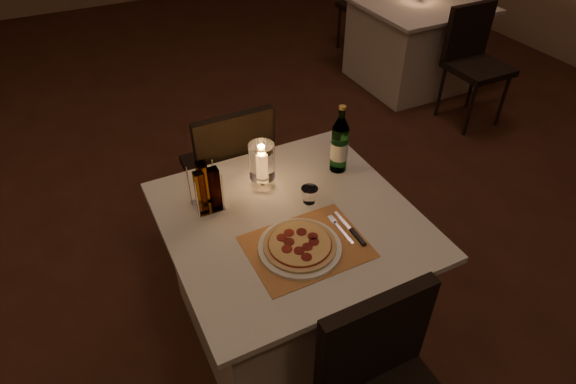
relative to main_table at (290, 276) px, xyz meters
name	(u,v)px	position (x,y,z in m)	size (l,w,h in m)	color
floor	(242,267)	(-0.07, 0.48, -0.38)	(8.00, 10.00, 0.02)	#452216
main_table	(290,276)	(0.00, 0.00, 0.00)	(1.00, 1.00, 0.74)	silver
chair_far	(231,164)	(0.00, 0.71, 0.18)	(0.42, 0.42, 0.90)	black
placemat	(307,247)	(-0.02, -0.18, 0.37)	(0.45, 0.34, 0.00)	#C78145
plate	(300,247)	(-0.05, -0.18, 0.38)	(0.32, 0.32, 0.01)	white
pizza	(300,244)	(-0.05, -0.18, 0.39)	(0.28, 0.28, 0.02)	#D8B77F
fork	(339,227)	(0.14, -0.15, 0.37)	(0.02, 0.18, 0.00)	silver
knife	(355,233)	(0.18, -0.21, 0.37)	(0.02, 0.22, 0.01)	black
tumbler	(309,195)	(0.12, 0.05, 0.40)	(0.07, 0.07, 0.07)	white
water_bottle	(340,145)	(0.35, 0.20, 0.50)	(0.08, 0.08, 0.33)	#5DAD63
hurricane_candle	(262,163)	(-0.02, 0.24, 0.49)	(0.11, 0.11, 0.22)	white
cruet_caddy	(207,189)	(-0.28, 0.21, 0.46)	(0.12, 0.12, 0.21)	white
neighbor_table_right	(412,43)	(2.22, 1.96, 0.00)	(1.00, 1.00, 0.74)	silver
neighbor_chair_ra	(473,53)	(2.22, 1.24, 0.18)	(0.42, 0.42, 0.90)	black
neighbor_chair_rb	(369,0)	(2.22, 2.67, 0.18)	(0.42, 0.42, 0.90)	black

